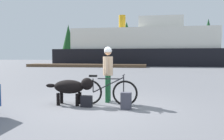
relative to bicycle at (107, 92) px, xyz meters
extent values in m
plane|color=slate|center=(-0.20, -0.29, -0.41)|extent=(160.00, 160.00, 0.00)
torus|color=black|center=(0.55, 0.00, -0.03)|extent=(0.76, 0.06, 0.76)
torus|color=black|center=(-0.52, 0.00, -0.03)|extent=(0.76, 0.06, 0.76)
cube|color=black|center=(0.06, 0.00, 0.39)|extent=(0.69, 0.03, 0.03)
cube|color=black|center=(0.04, 0.00, 0.21)|extent=(0.93, 0.03, 0.49)
cylinder|color=black|center=(-0.42, 0.00, 0.18)|extent=(0.03, 0.03, 0.42)
cylinder|color=black|center=(0.51, 0.00, 0.23)|extent=(0.03, 0.03, 0.52)
cube|color=black|center=(-0.42, 0.00, 0.47)|extent=(0.24, 0.10, 0.06)
cylinder|color=black|center=(0.51, 0.00, 0.51)|extent=(0.03, 0.44, 0.03)
cube|color=slate|center=(-0.54, 0.00, 0.27)|extent=(0.36, 0.14, 0.02)
cylinder|color=#19592D|center=(-0.05, 0.60, 0.02)|extent=(0.14, 0.14, 0.86)
cylinder|color=#19592D|center=(-0.05, 0.38, 0.02)|extent=(0.14, 0.14, 0.86)
cylinder|color=#D8B28C|center=(-0.05, 0.49, 0.76)|extent=(0.32, 0.32, 0.61)
cylinder|color=#D8B28C|center=(-0.05, 0.71, 0.79)|extent=(0.09, 0.09, 0.54)
cylinder|color=#D8B28C|center=(-0.05, 0.27, 0.79)|extent=(0.09, 0.09, 0.54)
sphere|color=tan|center=(-0.05, 0.49, 1.22)|extent=(0.23, 0.23, 0.23)
sphere|color=white|center=(-0.05, 0.49, 1.25)|extent=(0.25, 0.25, 0.25)
ellipsoid|color=black|center=(-1.14, -0.12, 0.14)|extent=(0.93, 0.49, 0.42)
sphere|color=black|center=(-0.58, -0.12, 0.24)|extent=(0.37, 0.37, 0.37)
ellipsoid|color=black|center=(-1.73, -0.12, 0.16)|extent=(0.32, 0.12, 0.12)
cylinder|color=black|center=(-0.85, 0.02, -0.22)|extent=(0.10, 0.10, 0.37)
cylinder|color=black|center=(-0.85, -0.25, -0.22)|extent=(0.10, 0.10, 0.37)
cylinder|color=black|center=(-1.44, 0.02, -0.22)|extent=(0.10, 0.10, 0.37)
cylinder|color=black|center=(-1.44, -0.25, -0.22)|extent=(0.10, 0.10, 0.37)
cube|color=#3F3F4C|center=(0.62, -0.40, -0.17)|extent=(0.30, 0.22, 0.47)
cube|color=black|center=(-0.54, -0.32, -0.24)|extent=(0.32, 0.18, 0.32)
cube|color=brown|center=(-7.09, 22.61, -0.21)|extent=(16.59, 2.51, 0.40)
cube|color=black|center=(0.51, 29.19, 0.89)|extent=(27.51, 8.12, 2.60)
cube|color=silver|center=(0.51, 29.19, 3.79)|extent=(22.01, 6.82, 3.20)
cube|color=silver|center=(3.27, 29.19, 6.29)|extent=(6.60, 4.87, 1.80)
cylinder|color=#BF8C19|center=(-2.79, 29.19, 6.59)|extent=(1.10, 1.10, 2.40)
cylinder|color=#4C331E|center=(-17.73, 44.32, 1.14)|extent=(0.35, 0.35, 3.08)
cone|color=#19471E|center=(-17.73, 44.32, 5.74)|extent=(2.97, 2.97, 6.13)
cylinder|color=#4C331E|center=(-3.45, 44.67, 0.93)|extent=(0.44, 0.44, 2.68)
cone|color=#19471E|center=(-3.45, 44.67, 5.72)|extent=(4.24, 4.24, 6.90)
cylinder|color=#4C331E|center=(14.88, 45.06, 0.76)|extent=(0.37, 0.37, 2.34)
cone|color=#1E4C28|center=(14.88, 45.06, 5.71)|extent=(3.65, 3.65, 7.56)
cylinder|color=#4C331E|center=(2.56, 52.00, 1.05)|extent=(0.42, 0.42, 2.91)
cone|color=#1E4C28|center=(2.56, 52.00, 6.44)|extent=(4.04, 4.04, 7.87)
camera|label=1|loc=(1.16, -6.29, 1.06)|focal=34.40mm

